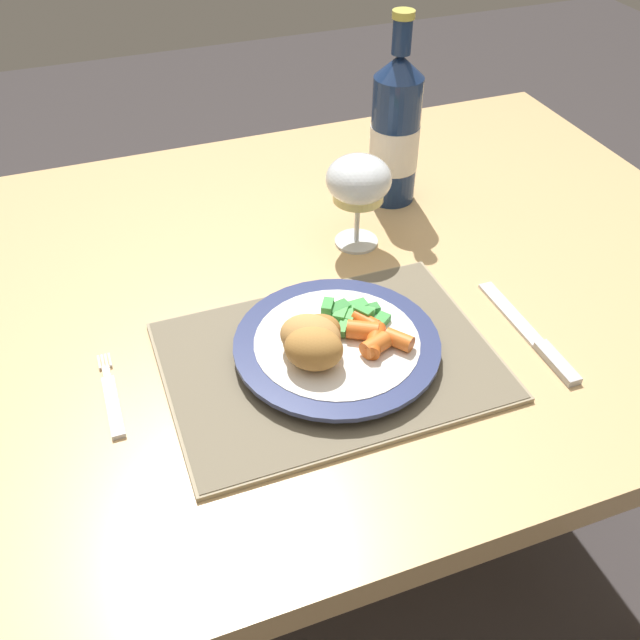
{
  "coord_description": "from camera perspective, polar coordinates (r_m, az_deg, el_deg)",
  "views": [
    {
      "loc": [
        -0.24,
        -0.71,
        1.3
      ],
      "look_at": [
        -0.03,
        -0.13,
        0.78
      ],
      "focal_mm": 40.0,
      "sensor_mm": 36.0,
      "label": 1
    }
  ],
  "objects": [
    {
      "name": "ground_plane",
      "position": [
        1.5,
        -0.77,
        -19.89
      ],
      "size": [
        6.0,
        6.0,
        0.0
      ],
      "primitive_type": "plane",
      "color": "#383333"
    },
    {
      "name": "dining_table",
      "position": [
        1.0,
        -1.09,
        -1.14
      ],
      "size": [
        1.21,
        0.85,
        0.74
      ],
      "color": "tan",
      "rests_on": "ground"
    },
    {
      "name": "placemat",
      "position": [
        0.81,
        0.74,
        -3.26
      ],
      "size": [
        0.37,
        0.27,
        0.01
      ],
      "color": "gray",
      "rests_on": "dining_table"
    },
    {
      "name": "fork",
      "position": [
        0.8,
        -16.31,
        -6.14
      ],
      "size": [
        0.02,
        0.13,
        0.01
      ],
      "color": "silver",
      "rests_on": "dining_table"
    },
    {
      "name": "table_knife",
      "position": [
        0.87,
        16.81,
        -1.47
      ],
      "size": [
        0.02,
        0.19,
        0.01
      ],
      "color": "silver",
      "rests_on": "dining_table"
    },
    {
      "name": "bottle",
      "position": [
        1.06,
        6.03,
        14.75
      ],
      "size": [
        0.07,
        0.07,
        0.27
      ],
      "color": "navy",
      "rests_on": "dining_table"
    },
    {
      "name": "glazed_carrots",
      "position": [
        0.79,
        4.4,
        -1.29
      ],
      "size": [
        0.07,
        0.08,
        0.02
      ],
      "color": "orange",
      "rests_on": "dinner_plate"
    },
    {
      "name": "breaded_croquettes",
      "position": [
        0.77,
        -0.68,
        -1.61
      ],
      "size": [
        0.09,
        0.1,
        0.05
      ],
      "color": "#A87033",
      "rests_on": "dinner_plate"
    },
    {
      "name": "green_beans_pile",
      "position": [
        0.82,
        2.52,
        0.44
      ],
      "size": [
        0.08,
        0.06,
        0.02
      ],
      "color": "#338438",
      "rests_on": "dinner_plate"
    },
    {
      "name": "wine_glass",
      "position": [
        0.95,
        3.11,
        10.88
      ],
      "size": [
        0.09,
        0.09,
        0.13
      ],
      "color": "silver",
      "rests_on": "dining_table"
    },
    {
      "name": "dinner_plate",
      "position": [
        0.81,
        1.35,
        -2.12
      ],
      "size": [
        0.23,
        0.23,
        0.02
      ],
      "color": "white",
      "rests_on": "placemat"
    }
  ]
}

